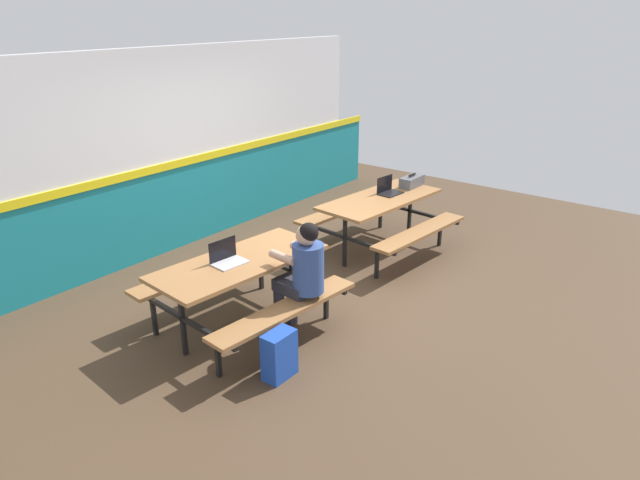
% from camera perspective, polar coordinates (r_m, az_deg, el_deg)
% --- Properties ---
extents(ground_plane, '(10.00, 10.00, 0.02)m').
position_cam_1_polar(ground_plane, '(6.78, 0.43, -4.51)').
color(ground_plane, '#4C3826').
extents(accent_backdrop, '(8.00, 0.14, 2.60)m').
position_cam_1_polar(accent_backdrop, '(7.89, -13.14, 8.46)').
color(accent_backdrop, teal).
rests_on(accent_backdrop, ground).
extents(picnic_table_left, '(1.82, 1.70, 0.74)m').
position_cam_1_polar(picnic_table_left, '(5.72, -7.91, -3.52)').
color(picnic_table_left, '#9E6B3D').
rests_on(picnic_table_left, ground).
extents(picnic_table_right, '(1.82, 1.70, 0.74)m').
position_cam_1_polar(picnic_table_right, '(7.56, 5.98, 3.00)').
color(picnic_table_right, '#9E6B3D').
rests_on(picnic_table_right, ground).
extents(student_nearer, '(0.39, 0.53, 1.21)m').
position_cam_1_polar(student_nearer, '(5.47, -1.77, -2.99)').
color(student_nearer, '#2D2D38').
rests_on(student_nearer, ground).
extents(laptop_silver, '(0.34, 0.25, 0.22)m').
position_cam_1_polar(laptop_silver, '(5.60, -9.18, -1.81)').
color(laptop_silver, silver).
rests_on(laptop_silver, picnic_table_left).
extents(laptop_dark, '(0.34, 0.25, 0.22)m').
position_cam_1_polar(laptop_dark, '(7.68, 6.82, 4.95)').
color(laptop_dark, black).
rests_on(laptop_dark, picnic_table_right).
extents(toolbox_grey, '(0.40, 0.18, 0.18)m').
position_cam_1_polar(toolbox_grey, '(8.03, 9.10, 5.77)').
color(toolbox_grey, '#595B60').
rests_on(toolbox_grey, picnic_table_right).
extents(backpack_dark, '(0.30, 0.22, 0.44)m').
position_cam_1_polar(backpack_dark, '(5.11, -4.12, -11.33)').
color(backpack_dark, '#1E47B2').
rests_on(backpack_dark, ground).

